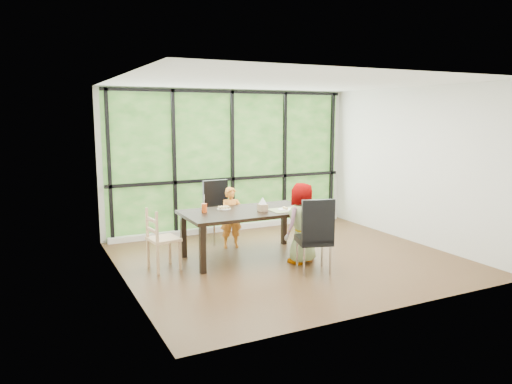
% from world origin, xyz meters
% --- Properties ---
extents(ground, '(5.00, 5.00, 0.00)m').
position_xyz_m(ground, '(0.00, 0.00, 0.00)').
color(ground, black).
rests_on(ground, ground).
extents(back_wall, '(5.00, 0.00, 5.00)m').
position_xyz_m(back_wall, '(0.00, 2.25, 1.35)').
color(back_wall, silver).
rests_on(back_wall, ground).
extents(foliage_backdrop, '(4.80, 0.02, 2.65)m').
position_xyz_m(foliage_backdrop, '(0.00, 2.23, 1.35)').
color(foliage_backdrop, '#214718').
rests_on(foliage_backdrop, back_wall).
extents(window_mullions, '(4.80, 0.06, 2.65)m').
position_xyz_m(window_mullions, '(0.00, 2.19, 1.35)').
color(window_mullions, black).
rests_on(window_mullions, back_wall).
extents(window_sill, '(4.80, 0.12, 0.10)m').
position_xyz_m(window_sill, '(0.00, 2.15, 0.05)').
color(window_sill, silver).
rests_on(window_sill, ground).
extents(dining_table, '(2.08, 1.21, 0.75)m').
position_xyz_m(dining_table, '(-0.54, 0.37, 0.38)').
color(dining_table, black).
rests_on(dining_table, ground).
extents(chair_window_leather, '(0.47, 0.47, 1.08)m').
position_xyz_m(chair_window_leather, '(-0.58, 1.42, 0.54)').
color(chair_window_leather, black).
rests_on(chair_window_leather, ground).
extents(chair_interior_leather, '(0.57, 0.57, 1.08)m').
position_xyz_m(chair_interior_leather, '(0.02, -0.67, 0.54)').
color(chair_interior_leather, black).
rests_on(chair_interior_leather, ground).
extents(chair_end_beech, '(0.46, 0.47, 0.90)m').
position_xyz_m(chair_end_beech, '(-1.88, 0.36, 0.45)').
color(chair_end_beech, tan).
rests_on(chair_end_beech, ground).
extents(child_toddler, '(0.42, 0.32, 1.03)m').
position_xyz_m(child_toddler, '(-0.54, 1.02, 0.52)').
color(child_toddler, orange).
rests_on(child_toddler, ground).
extents(child_older, '(0.70, 0.57, 1.22)m').
position_xyz_m(child_older, '(0.06, -0.23, 0.61)').
color(child_older, gray).
rests_on(child_older, ground).
extents(placemat, '(0.52, 0.38, 0.01)m').
position_xyz_m(placemat, '(0.03, 0.14, 0.75)').
color(placemat, tan).
rests_on(placemat, dining_table).
extents(plate_far, '(0.22, 0.22, 0.01)m').
position_xyz_m(plate_far, '(-0.82, 0.63, 0.76)').
color(plate_far, white).
rests_on(plate_far, dining_table).
extents(plate_near, '(0.23, 0.23, 0.01)m').
position_xyz_m(plate_near, '(0.02, 0.15, 0.76)').
color(plate_near, white).
rests_on(plate_near, dining_table).
extents(orange_cup, '(0.09, 0.09, 0.13)m').
position_xyz_m(orange_cup, '(-1.19, 0.54, 0.82)').
color(orange_cup, '#E85219').
rests_on(orange_cup, dining_table).
extents(green_cup, '(0.08, 0.08, 0.12)m').
position_xyz_m(green_cup, '(0.27, 0.05, 0.81)').
color(green_cup, green).
rests_on(green_cup, dining_table).
extents(white_mug, '(0.07, 0.07, 0.07)m').
position_xyz_m(white_mug, '(0.37, 0.43, 0.79)').
color(white_mug, white).
rests_on(white_mug, dining_table).
extents(tissue_box, '(0.13, 0.13, 0.11)m').
position_xyz_m(tissue_box, '(-0.34, 0.23, 0.81)').
color(tissue_box, tan).
rests_on(tissue_box, dining_table).
extents(crepe_rolls_far, '(0.20, 0.12, 0.04)m').
position_xyz_m(crepe_rolls_far, '(-0.82, 0.63, 0.78)').
color(crepe_rolls_far, tan).
rests_on(crepe_rolls_far, plate_far).
extents(crepe_rolls_near, '(0.05, 0.12, 0.04)m').
position_xyz_m(crepe_rolls_near, '(0.02, 0.15, 0.78)').
color(crepe_rolls_near, tan).
rests_on(crepe_rolls_near, plate_near).
extents(straw_white, '(0.01, 0.04, 0.20)m').
position_xyz_m(straw_white, '(-1.19, 0.54, 0.92)').
color(straw_white, white).
rests_on(straw_white, orange_cup).
extents(straw_pink, '(0.01, 0.04, 0.20)m').
position_xyz_m(straw_pink, '(0.27, 0.05, 0.91)').
color(straw_pink, pink).
rests_on(straw_pink, green_cup).
extents(tissue, '(0.12, 0.12, 0.11)m').
position_xyz_m(tissue, '(-0.34, 0.23, 0.92)').
color(tissue, white).
rests_on(tissue, tissue_box).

